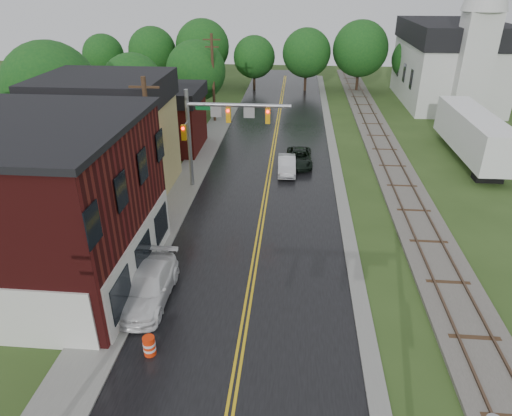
# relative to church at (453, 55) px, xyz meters

# --- Properties ---
(main_road) EXTENTS (10.00, 90.00, 0.02)m
(main_road) POSITION_rel_church_xyz_m (-20.00, -23.74, -5.83)
(main_road) COLOR black
(main_road) RESTS_ON ground
(curb_right) EXTENTS (0.80, 70.00, 0.12)m
(curb_right) POSITION_rel_church_xyz_m (-14.60, -18.74, -5.83)
(curb_right) COLOR gray
(curb_right) RESTS_ON ground
(sidewalk_left) EXTENTS (2.40, 50.00, 0.12)m
(sidewalk_left) POSITION_rel_church_xyz_m (-26.20, -28.74, -5.83)
(sidewalk_left) COLOR gray
(sidewalk_left) RESTS_ON ground
(yellow_house) EXTENTS (8.00, 7.00, 6.40)m
(yellow_house) POSITION_rel_church_xyz_m (-31.00, -27.74, -2.63)
(yellow_house) COLOR tan
(yellow_house) RESTS_ON ground
(darkred_building) EXTENTS (7.00, 6.00, 4.40)m
(darkred_building) POSITION_rel_church_xyz_m (-30.00, -18.74, -3.63)
(darkred_building) COLOR #3F0F0C
(darkred_building) RESTS_ON ground
(church) EXTENTS (10.40, 18.40, 20.00)m
(church) POSITION_rel_church_xyz_m (0.00, 0.00, 0.00)
(church) COLOR silver
(church) RESTS_ON ground
(railroad) EXTENTS (3.20, 80.00, 0.30)m
(railroad) POSITION_rel_church_xyz_m (-10.00, -18.74, -5.73)
(railroad) COLOR #59544C
(railroad) RESTS_ON ground
(traffic_signal_far) EXTENTS (7.34, 0.43, 7.20)m
(traffic_signal_far) POSITION_rel_church_xyz_m (-23.47, -26.74, -0.86)
(traffic_signal_far) COLOR gray
(traffic_signal_far) RESTS_ON ground
(utility_pole_b) EXTENTS (1.80, 0.28, 9.00)m
(utility_pole_b) POSITION_rel_church_xyz_m (-26.80, -31.74, -1.11)
(utility_pole_b) COLOR #382616
(utility_pole_b) RESTS_ON ground
(utility_pole_c) EXTENTS (1.80, 0.28, 9.00)m
(utility_pole_c) POSITION_rel_church_xyz_m (-26.80, -9.74, -1.11)
(utility_pole_c) COLOR #382616
(utility_pole_c) RESTS_ON ground
(tree_left_b) EXTENTS (7.60, 7.60, 9.69)m
(tree_left_b) POSITION_rel_church_xyz_m (-37.85, -21.84, -0.12)
(tree_left_b) COLOR black
(tree_left_b) RESTS_ON ground
(tree_left_c) EXTENTS (6.00, 6.00, 7.65)m
(tree_left_c) POSITION_rel_church_xyz_m (-33.85, -13.84, -1.32)
(tree_left_c) COLOR black
(tree_left_c) RESTS_ON ground
(tree_left_e) EXTENTS (6.40, 6.40, 8.16)m
(tree_left_e) POSITION_rel_church_xyz_m (-28.85, -7.84, -1.02)
(tree_left_e) COLOR black
(tree_left_e) RESTS_ON ground
(suv_dark) EXTENTS (2.18, 4.53, 1.24)m
(suv_dark) POSITION_rel_church_xyz_m (-17.65, -21.71, -5.21)
(suv_dark) COLOR black
(suv_dark) RESTS_ON ground
(sedan_silver) EXTENTS (1.52, 3.98, 1.30)m
(sedan_silver) POSITION_rel_church_xyz_m (-18.64, -23.52, -5.19)
(sedan_silver) COLOR silver
(sedan_silver) RESTS_ON ground
(pickup_white) EXTENTS (2.11, 5.19, 1.50)m
(pickup_white) POSITION_rel_church_xyz_m (-24.80, -40.20, -5.08)
(pickup_white) COLOR white
(pickup_white) RESTS_ON ground
(semi_trailer) EXTENTS (2.81, 12.60, 3.95)m
(semi_trailer) POSITION_rel_church_xyz_m (-3.19, -19.07, -3.50)
(semi_trailer) COLOR black
(semi_trailer) RESTS_ON ground
(construction_barrel) EXTENTS (0.62, 0.62, 0.90)m
(construction_barrel) POSITION_rel_church_xyz_m (-23.71, -43.74, -5.39)
(construction_barrel) COLOR red
(construction_barrel) RESTS_ON ground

